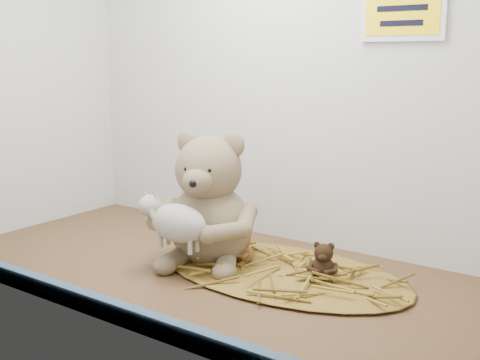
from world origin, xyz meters
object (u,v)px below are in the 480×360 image
Objects in this scene: main_teddy at (210,198)px; mini_teddy_brown at (324,260)px; toy_lamb at (178,223)px; mini_teddy_tan at (244,247)px.

main_teddy is 28.63cm from mini_teddy_brown.
main_teddy is at bearing 90.00° from toy_lamb.
toy_lamb is (0.00, -10.57, -3.36)cm from main_teddy.
toy_lamb is 16.22cm from mini_teddy_tan.
mini_teddy_brown is (18.93, 1.05, 0.59)cm from mini_teddy_tan.
mini_teddy_tan is 0.85× the size of mini_teddy_brown.
mini_teddy_brown is (26.78, 13.43, -6.36)cm from toy_lamb.
mini_teddy_brown is at bearing -12.09° from main_teddy.
mini_teddy_tan is 18.97cm from mini_teddy_brown.
mini_teddy_brown is at bearing 26.64° from toy_lamb.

